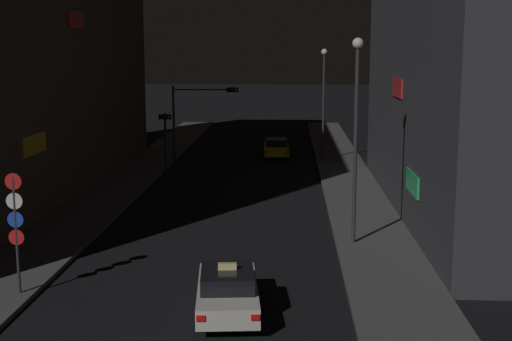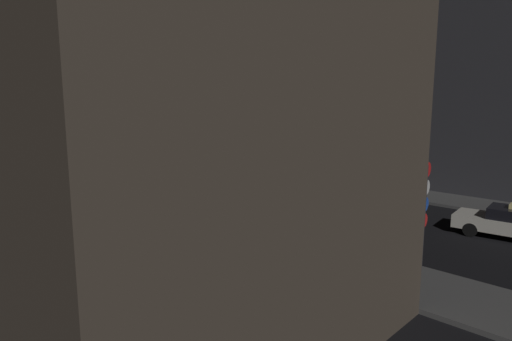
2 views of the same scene
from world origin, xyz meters
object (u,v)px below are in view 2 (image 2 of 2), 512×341
traffic_light_left_kerb (114,147)px  street_lamp_near_block (398,114)px  street_lamp_far_block (185,111)px  traffic_light_overhead (112,128)px  sign_pole_left (425,208)px  far_car (144,157)px  taxi (509,222)px

traffic_light_left_kerb → street_lamp_near_block: (10.66, -16.70, 2.51)m
street_lamp_far_block → traffic_light_overhead: bearing=-167.9°
traffic_light_left_kerb → sign_pole_left: size_ratio=1.00×
far_car → taxi: bearing=-91.6°
taxi → traffic_light_left_kerb: traffic_light_left_kerb is taller
traffic_light_overhead → far_car: bearing=37.4°
street_lamp_far_block → far_car: bearing=146.9°
sign_pole_left → street_lamp_near_block: street_lamp_near_block is taller
taxi → sign_pole_left: bearing=171.0°
traffic_light_overhead → street_lamp_far_block: street_lamp_far_block is taller
street_lamp_far_block → taxi: bearing=-98.1°
sign_pole_left → street_lamp_far_block: 30.83m
street_lamp_near_block → traffic_light_left_kerb: bearing=122.6°
far_car → street_lamp_near_block: size_ratio=0.55×
traffic_light_overhead → sign_pole_left: size_ratio=1.39×
street_lamp_near_block → street_lamp_far_block: street_lamp_near_block is taller
far_car → street_lamp_far_block: (3.37, -2.20, 4.40)m
sign_pole_left → traffic_light_overhead: bearing=84.8°
taxi → traffic_light_overhead: (-4.46, 27.85, 3.26)m
street_lamp_near_block → taxi: bearing=-120.1°
taxi → street_lamp_far_block: (4.24, 29.73, 4.40)m
traffic_light_left_kerb → street_lamp_far_block: street_lamp_far_block is taller
traffic_light_overhead → street_lamp_far_block: bearing=12.1°
traffic_light_overhead → traffic_light_left_kerb: (-1.70, -3.41, -1.17)m
traffic_light_left_kerb → street_lamp_near_block: bearing=-57.4°
traffic_light_overhead → traffic_light_left_kerb: traffic_light_overhead is taller
taxi → traffic_light_overhead: 28.39m
taxi → far_car: size_ratio=1.02×
taxi → traffic_light_overhead: size_ratio=0.83×
taxi → sign_pole_left: (-6.88, 1.09, 1.75)m
far_car → street_lamp_near_block: 24.88m
traffic_light_left_kerb → street_lamp_near_block: street_lamp_near_block is taller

